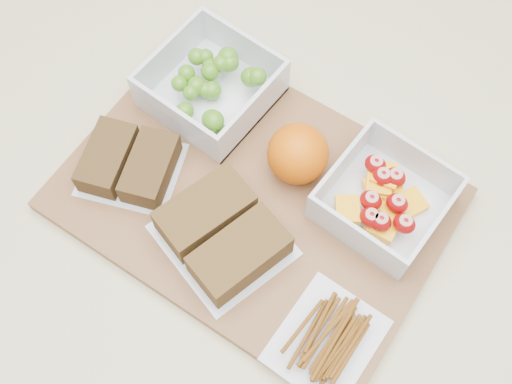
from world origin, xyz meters
TOP-DOWN VIEW (x-y plane):
  - ground at (0.00, 0.00)m, footprint 4.00×4.00m
  - counter at (0.00, 0.00)m, footprint 1.20×0.90m
  - cutting_board at (-0.01, -0.01)m, footprint 0.44×0.33m
  - grape_container at (-0.13, 0.06)m, footprint 0.13×0.13m
  - fruit_container at (0.11, 0.07)m, footprint 0.12×0.12m
  - orange at (0.00, 0.05)m, footprint 0.07×0.07m
  - sandwich_bag_left at (-0.15, -0.07)m, footprint 0.14×0.13m
  - sandwich_bag_center at (-0.01, -0.07)m, footprint 0.16×0.15m
  - pretzel_bag at (0.15, -0.10)m, footprint 0.10×0.12m

SIDE VIEW (x-z plane):
  - ground at x=0.00m, z-range 0.00..0.00m
  - counter at x=0.00m, z-range 0.00..0.90m
  - cutting_board at x=-0.01m, z-range 0.90..0.92m
  - pretzel_bag at x=0.15m, z-range 0.92..0.94m
  - sandwich_bag_left at x=-0.15m, z-range 0.92..0.95m
  - sandwich_bag_center at x=-0.01m, z-range 0.92..0.96m
  - fruit_container at x=0.11m, z-range 0.91..0.96m
  - grape_container at x=-0.13m, z-range 0.91..0.97m
  - orange at x=0.00m, z-range 0.92..0.99m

